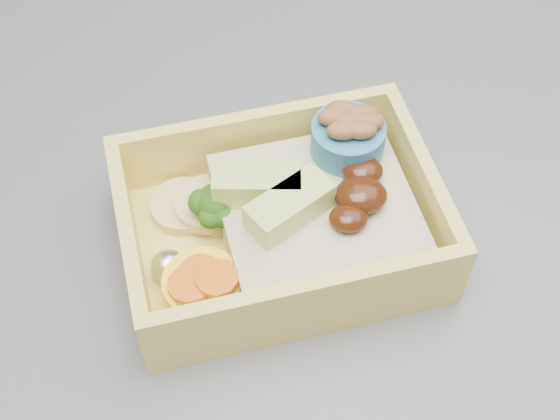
{
  "coord_description": "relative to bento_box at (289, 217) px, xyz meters",
  "views": [
    {
      "loc": [
        0.14,
        -0.41,
        1.33
      ],
      "look_at": [
        0.14,
        -0.14,
        0.96
      ],
      "focal_mm": 50.0,
      "sensor_mm": 36.0,
      "label": 1
    }
  ],
  "objects": [
    {
      "name": "bento_box",
      "position": [
        0.0,
        0.0,
        0.0
      ],
      "size": [
        0.21,
        0.18,
        0.07
      ],
      "rotation": [
        0.0,
        0.0,
        0.23
      ],
      "color": "#EED862",
      "rests_on": "island"
    }
  ]
}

